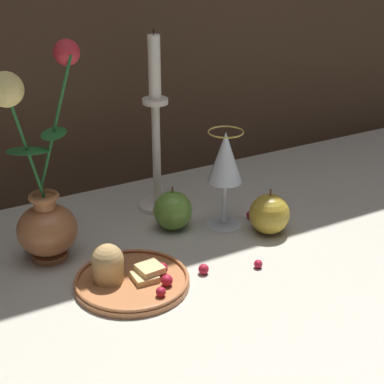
{
  "coord_description": "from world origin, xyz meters",
  "views": [
    {
      "loc": [
        -0.44,
        -0.87,
        0.57
      ],
      "look_at": [
        0.06,
        0.02,
        0.1
      ],
      "focal_mm": 60.0,
      "sensor_mm": 36.0,
      "label": 1
    }
  ],
  "objects_px": {
    "apple_beside_vase": "(173,211)",
    "apple_near_glass": "(269,214)",
    "plate_with_pastries": "(126,276)",
    "wine_glass": "(225,161)",
    "candlestick": "(156,137)",
    "vase": "(43,201)"
  },
  "relations": [
    {
      "from": "candlestick",
      "to": "apple_beside_vase",
      "type": "distance_m",
      "value": 0.15
    },
    {
      "from": "candlestick",
      "to": "plate_with_pastries",
      "type": "bearing_deg",
      "value": -126.52
    },
    {
      "from": "plate_with_pastries",
      "to": "wine_glass",
      "type": "relative_size",
      "value": 0.99
    },
    {
      "from": "plate_with_pastries",
      "to": "apple_beside_vase",
      "type": "height_order",
      "value": "apple_beside_vase"
    },
    {
      "from": "plate_with_pastries",
      "to": "candlestick",
      "type": "relative_size",
      "value": 0.52
    },
    {
      "from": "plate_with_pastries",
      "to": "apple_near_glass",
      "type": "relative_size",
      "value": 2.13
    },
    {
      "from": "apple_near_glass",
      "to": "candlestick",
      "type": "bearing_deg",
      "value": 124.66
    },
    {
      "from": "plate_with_pastries",
      "to": "apple_near_glass",
      "type": "height_order",
      "value": "apple_near_glass"
    },
    {
      "from": "plate_with_pastries",
      "to": "wine_glass",
      "type": "bearing_deg",
      "value": 22.64
    },
    {
      "from": "vase",
      "to": "wine_glass",
      "type": "bearing_deg",
      "value": -7.48
    },
    {
      "from": "candlestick",
      "to": "apple_beside_vase",
      "type": "relative_size",
      "value": 4.17
    },
    {
      "from": "candlestick",
      "to": "apple_near_glass",
      "type": "height_order",
      "value": "candlestick"
    },
    {
      "from": "plate_with_pastries",
      "to": "vase",
      "type": "bearing_deg",
      "value": 118.93
    },
    {
      "from": "apple_near_glass",
      "to": "plate_with_pastries",
      "type": "bearing_deg",
      "value": -173.07
    },
    {
      "from": "plate_with_pastries",
      "to": "wine_glass",
      "type": "xyz_separation_m",
      "value": [
        0.25,
        0.1,
        0.11
      ]
    },
    {
      "from": "wine_glass",
      "to": "apple_near_glass",
      "type": "bearing_deg",
      "value": -49.56
    },
    {
      "from": "apple_beside_vase",
      "to": "candlestick",
      "type": "bearing_deg",
      "value": 81.58
    },
    {
      "from": "wine_glass",
      "to": "apple_near_glass",
      "type": "relative_size",
      "value": 2.15
    },
    {
      "from": "apple_beside_vase",
      "to": "apple_near_glass",
      "type": "xyz_separation_m",
      "value": [
        0.15,
        -0.1,
        0.0
      ]
    },
    {
      "from": "vase",
      "to": "plate_with_pastries",
      "type": "distance_m",
      "value": 0.19
    },
    {
      "from": "vase",
      "to": "apple_near_glass",
      "type": "distance_m",
      "value": 0.41
    },
    {
      "from": "plate_with_pastries",
      "to": "apple_beside_vase",
      "type": "relative_size",
      "value": 2.19
    }
  ]
}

